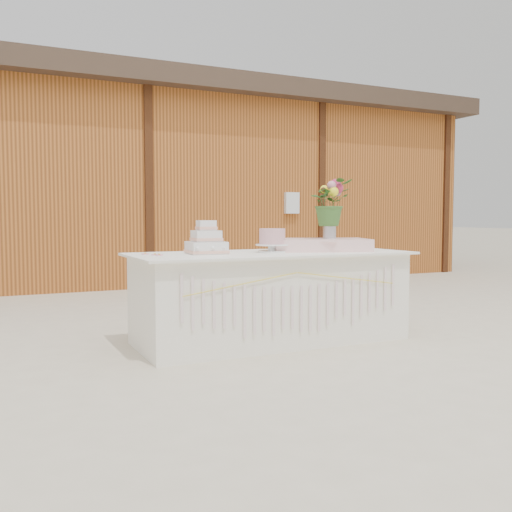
{
  "coord_description": "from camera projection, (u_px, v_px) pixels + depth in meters",
  "views": [
    {
      "loc": [
        -2.21,
        -4.35,
        1.08
      ],
      "look_at": [
        0.0,
        0.3,
        0.72
      ],
      "focal_mm": 40.0,
      "sensor_mm": 36.0,
      "label": 1
    }
  ],
  "objects": [
    {
      "name": "cake_table",
      "position": [
        271.0,
        297.0,
        4.91
      ],
      "size": [
        2.4,
        1.0,
        0.77
      ],
      "color": "white",
      "rests_on": "ground"
    },
    {
      "name": "barn",
      "position": [
        119.0,
        183.0,
        10.22
      ],
      "size": [
        12.6,
        4.6,
        3.3
      ],
      "color": "#B05F24",
      "rests_on": "ground"
    },
    {
      "name": "bouquet",
      "position": [
        330.0,
        197.0,
        5.15
      ],
      "size": [
        0.43,
        0.39,
        0.43
      ],
      "primitive_type": "imported",
      "rotation": [
        0.0,
        0.0,
        0.15
      ],
      "color": "#376428",
      "rests_on": "flower_vase"
    },
    {
      "name": "loose_flowers",
      "position": [
        153.0,
        254.0,
        4.56
      ],
      "size": [
        0.15,
        0.31,
        0.02
      ],
      "primitive_type": null,
      "rotation": [
        0.0,
        0.0,
        -0.09
      ],
      "color": "pink",
      "rests_on": "cake_table"
    },
    {
      "name": "flower_vase",
      "position": [
        329.0,
        230.0,
        5.17
      ],
      "size": [
        0.12,
        0.12,
        0.16
      ],
      "primitive_type": "cylinder",
      "color": "silver",
      "rests_on": "satin_runner"
    },
    {
      "name": "pink_cake_stand",
      "position": [
        272.0,
        239.0,
        4.87
      ],
      "size": [
        0.28,
        0.28,
        0.2
      ],
      "color": "white",
      "rests_on": "cake_table"
    },
    {
      "name": "ground",
      "position": [
        271.0,
        341.0,
        4.94
      ],
      "size": [
        80.0,
        80.0,
        0.0
      ],
      "primitive_type": "plane",
      "color": "beige",
      "rests_on": "ground"
    },
    {
      "name": "wedding_cake",
      "position": [
        206.0,
        242.0,
        4.7
      ],
      "size": [
        0.33,
        0.33,
        0.28
      ],
      "rotation": [
        0.0,
        0.0,
        -0.07
      ],
      "color": "white",
      "rests_on": "cake_table"
    },
    {
      "name": "satin_runner",
      "position": [
        319.0,
        245.0,
        5.11
      ],
      "size": [
        0.97,
        0.75,
        0.11
      ],
      "primitive_type": "cube",
      "rotation": [
        0.0,
        0.0,
        -0.33
      ],
      "color": "#FFD0CD",
      "rests_on": "cake_table"
    }
  ]
}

